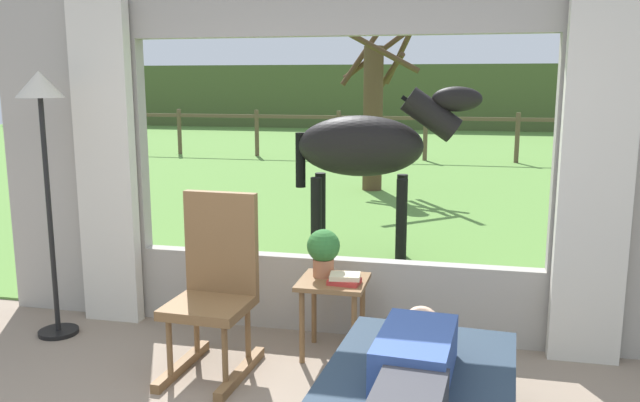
% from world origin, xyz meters
% --- Properties ---
extents(back_wall_with_window, '(5.20, 0.12, 2.55)m').
position_xyz_m(back_wall_with_window, '(0.00, 2.26, 1.25)').
color(back_wall_with_window, '#9E998E').
rests_on(back_wall_with_window, ground_plane).
extents(curtain_panel_left, '(0.44, 0.10, 2.40)m').
position_xyz_m(curtain_panel_left, '(-1.69, 2.12, 1.20)').
color(curtain_panel_left, beige).
rests_on(curtain_panel_left, ground_plane).
extents(curtain_panel_right, '(0.44, 0.10, 2.40)m').
position_xyz_m(curtain_panel_right, '(1.69, 2.12, 1.20)').
color(curtain_panel_right, beige).
rests_on(curtain_panel_right, ground_plane).
extents(outdoor_pasture_lawn, '(36.00, 21.68, 0.02)m').
position_xyz_m(outdoor_pasture_lawn, '(0.00, 13.16, 0.01)').
color(outdoor_pasture_lawn, '#568438').
rests_on(outdoor_pasture_lawn, ground_plane).
extents(distant_hill_ridge, '(36.00, 2.00, 2.40)m').
position_xyz_m(distant_hill_ridge, '(0.00, 23.00, 1.20)').
color(distant_hill_ridge, '#47562C').
rests_on(distant_hill_ridge, ground_plane).
extents(reclining_person, '(0.38, 1.44, 0.22)m').
position_xyz_m(reclining_person, '(0.70, 0.55, 0.52)').
color(reclining_person, '#334C8C').
rests_on(reclining_person, recliner_sofa).
extents(rocking_chair, '(0.50, 0.70, 1.12)m').
position_xyz_m(rocking_chair, '(-0.60, 1.49, 0.55)').
color(rocking_chair, brown).
rests_on(rocking_chair, ground_plane).
extents(side_table, '(0.44, 0.44, 0.52)m').
position_xyz_m(side_table, '(0.08, 1.84, 0.43)').
color(side_table, brown).
rests_on(side_table, ground_plane).
extents(potted_plant, '(0.22, 0.22, 0.32)m').
position_xyz_m(potted_plant, '(-0.00, 1.90, 0.70)').
color(potted_plant, '#9E6042').
rests_on(potted_plant, side_table).
extents(book_stack, '(0.21, 0.17, 0.06)m').
position_xyz_m(book_stack, '(0.17, 1.78, 0.55)').
color(book_stack, '#B22D28').
rests_on(book_stack, side_table).
extents(floor_lamp_left, '(0.32, 0.32, 1.87)m').
position_xyz_m(floor_lamp_left, '(-1.93, 1.76, 1.51)').
color(floor_lamp_left, black).
rests_on(floor_lamp_left, ground_plane).
extents(horse, '(1.82, 0.67, 1.73)m').
position_xyz_m(horse, '(-0.04, 4.16, 1.16)').
color(horse, black).
rests_on(horse, outdoor_pasture_lawn).
extents(pasture_tree, '(1.38, 1.45, 2.84)m').
position_xyz_m(pasture_tree, '(-0.58, 8.42, 1.37)').
color(pasture_tree, '#4C3823').
rests_on(pasture_tree, outdoor_pasture_lawn).
extents(pasture_fence_line, '(16.10, 0.10, 1.10)m').
position_xyz_m(pasture_fence_line, '(0.00, 12.66, 0.74)').
color(pasture_fence_line, brown).
rests_on(pasture_fence_line, outdoor_pasture_lawn).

